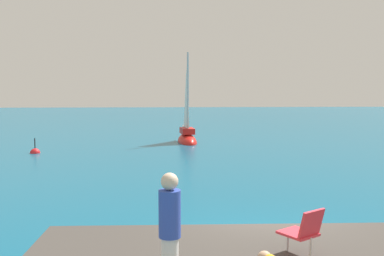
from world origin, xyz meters
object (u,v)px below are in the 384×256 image
(marker_buoy, at_px, (35,153))
(beach_chair, at_px, (304,230))
(sailboat_near, at_px, (187,137))
(person_standing, at_px, (170,232))

(marker_buoy, bearing_deg, beach_chair, -62.83)
(sailboat_near, relative_size, person_standing, 4.12)
(beach_chair, bearing_deg, sailboat_near, -31.19)
(person_standing, distance_m, beach_chair, 2.51)
(person_standing, bearing_deg, sailboat_near, -15.81)
(sailboat_near, xyz_separation_m, marker_buoy, (-8.89, -4.53, -0.35))
(beach_chair, height_order, marker_buoy, beach_chair)
(sailboat_near, relative_size, beach_chair, 8.36)
(sailboat_near, height_order, beach_chair, sailboat_near)
(sailboat_near, distance_m, beach_chair, 23.21)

